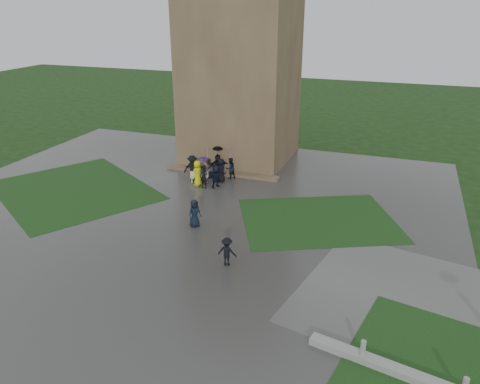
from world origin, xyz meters
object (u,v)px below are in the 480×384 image
(bench, at_px, (199,177))
(pedestrian_mid, at_px, (195,213))
(pedestrian_near, at_px, (227,252))
(tower, at_px, (241,46))

(bench, height_order, pedestrian_mid, pedestrian_mid)
(pedestrian_mid, relative_size, pedestrian_near, 1.11)
(pedestrian_mid, xyz_separation_m, pedestrian_near, (3.34, -3.41, -0.08))
(bench, height_order, pedestrian_near, pedestrian_near)
(tower, bearing_deg, bench, -97.98)
(bench, relative_size, pedestrian_mid, 0.83)
(tower, height_order, bench, tower)
(pedestrian_mid, bearing_deg, bench, 52.44)
(bench, bearing_deg, pedestrian_mid, -89.30)
(tower, relative_size, pedestrian_mid, 10.77)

